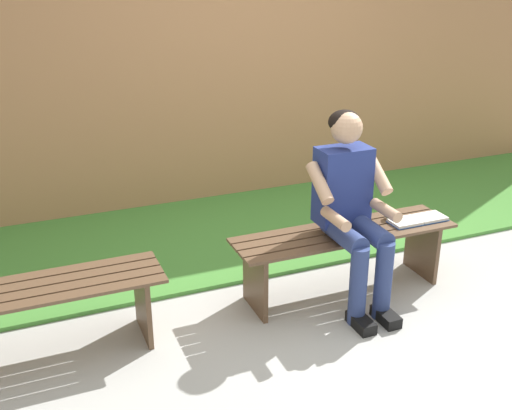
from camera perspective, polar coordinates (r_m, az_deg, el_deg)
The scene contains 7 objects.
grass_strip at distance 5.23m, azimuth -10.01°, elevation -2.09°, with size 9.00×2.32×0.03m, color #478C38.
brick_wall at distance 5.49m, azimuth -7.22°, elevation 14.84°, with size 9.50×0.24×2.90m, color #B27A51.
bench_near at distance 4.13m, azimuth 8.18°, elevation -3.85°, with size 1.52×0.40×0.45m.
bench_far at distance 3.65m, azimuth -20.34°, elevation -8.88°, with size 1.49×0.40×0.45m.
person_seated at distance 3.90m, azimuth 8.85°, elevation 0.17°, with size 0.50×0.69×1.25m.
apple at distance 4.31m, azimuth 12.36°, elevation -0.80°, with size 0.08×0.08×0.08m, color #72B738.
book_open at distance 4.33m, azimuth 14.78°, elevation -1.35°, with size 0.41×0.16×0.02m.
Camera 1 is at (1.94, 3.18, 2.13)m, focal length 43.08 mm.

